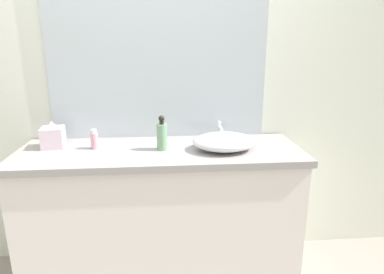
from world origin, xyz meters
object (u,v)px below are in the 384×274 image
sink_basin (224,142)px  soap_dispenser (162,135)px  lotion_bottle (94,140)px  tissue_box (53,136)px

sink_basin → soap_dispenser: (-0.38, 0.03, 0.04)m
soap_dispenser → lotion_bottle: soap_dispenser is taller
lotion_bottle → tissue_box: tissue_box is taller
lotion_bottle → sink_basin: bearing=-6.4°
soap_dispenser → sink_basin: bearing=-5.0°
lotion_bottle → tissue_box: (-0.27, 0.05, 0.02)m
sink_basin → tissue_box: bearing=172.5°
lotion_bottle → tissue_box: 0.27m
tissue_box → lotion_bottle: bearing=-10.7°
sink_basin → soap_dispenser: soap_dispenser is taller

